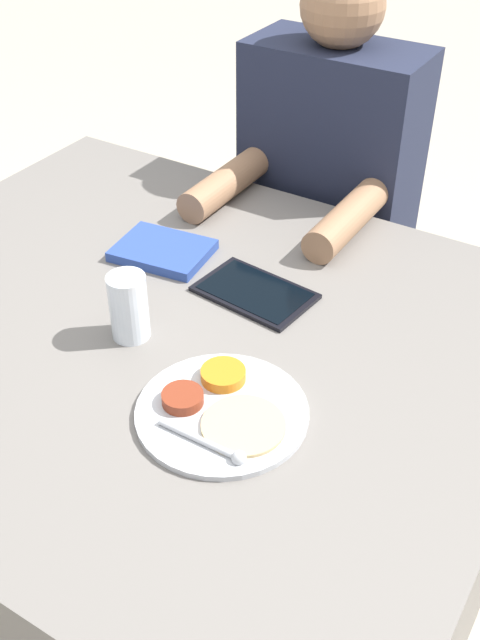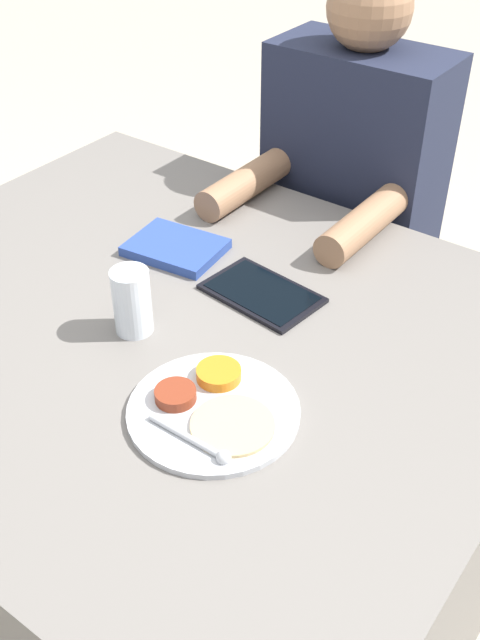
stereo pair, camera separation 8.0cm
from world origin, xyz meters
TOP-DOWN VIEW (x-y plane):
  - ground_plane at (0.00, 0.00)m, footprint 12.00×12.00m
  - dining_table at (0.00, 0.00)m, footprint 1.27×1.07m
  - thali_tray at (0.22, -0.14)m, footprint 0.26×0.26m
  - red_notebook at (-0.12, 0.18)m, footprint 0.20×0.16m
  - tablet_device at (0.10, 0.16)m, footprint 0.22×0.15m
  - person_diner at (0.00, 0.67)m, footprint 0.39×0.48m
  - drinking_glass at (-0.02, -0.06)m, footprint 0.07×0.07m

SIDE VIEW (x-z plane):
  - ground_plane at x=0.00m, z-range 0.00..0.00m
  - dining_table at x=0.00m, z-range 0.00..0.72m
  - person_diner at x=0.00m, z-range -0.04..1.15m
  - tablet_device at x=0.10m, z-range 0.72..0.73m
  - thali_tray at x=0.22m, z-range 0.71..0.74m
  - red_notebook at x=-0.12m, z-range 0.72..0.74m
  - drinking_glass at x=-0.02m, z-range 0.72..0.84m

